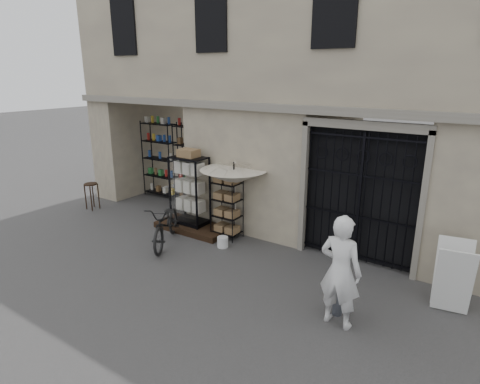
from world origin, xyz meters
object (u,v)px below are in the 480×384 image
Objects in this scene: bicycle at (168,243)px; market_umbrella at (234,173)px; white_bucket at (223,242)px; wire_rack at (227,209)px; wooden_stool at (92,196)px; shopkeeper at (336,323)px; display_cabinet at (190,194)px; easel_sign at (453,277)px; steel_bollard at (339,290)px.

market_umbrella is at bearing 18.30° from bicycle.
white_bucket is 1.37m from bicycle.
wooden_stool is (-4.68, -0.51, -0.32)m from wire_rack.
shopkeeper is at bearing -38.77° from bicycle.
white_bucket is (0.11, -0.63, -1.55)m from market_umbrella.
display_cabinet is 5.23m from shopkeeper.
bicycle is at bearing -63.18° from display_cabinet.
market_umbrella reaches higher than wooden_stool.
wooden_stool is at bearing -6.27° from shopkeeper.
bicycle is 1.60× the size of easel_sign.
wire_rack is 1.23× the size of easel_sign.
wooden_stool is (-3.52, -0.45, -0.53)m from display_cabinet.
shopkeeper is at bearing -30.15° from market_umbrella.
market_umbrella reaches higher than display_cabinet.
white_bucket is (0.27, -0.55, -0.61)m from wire_rack.
display_cabinet reaches higher than easel_sign.
market_umbrella is 8.86× the size of white_bucket.
market_umbrella is 2.36m from bicycle.
white_bucket is 0.29× the size of steel_bollard.
display_cabinet is at bearing 167.23° from easel_sign.
market_umbrella is (1.31, 0.14, 0.72)m from display_cabinet.
wooden_stool is at bearing 179.55° from white_bucket.
steel_bollard reaches higher than shopkeeper.
display_cabinet is 1.02× the size of shopkeeper.
white_bucket is at bearing -3.36° from bicycle.
wire_rack reaches higher than steel_bollard.
display_cabinet is at bearing 160.84° from white_bucket.
steel_bollard reaches higher than wooden_stool.
white_bucket is (1.42, -0.49, -0.83)m from display_cabinet.
wire_rack is at bearing 6.21° from wooden_stool.
bicycle is 2.14× the size of steel_bollard.
easel_sign is (1.57, 1.22, 0.18)m from steel_bollard.
wooden_stool is (-4.94, 0.04, 0.30)m from white_bucket.
bicycle is 4.57m from steel_bollard.
display_cabinet is 2.11× the size of steel_bollard.
shopkeeper is 2.18m from easel_sign.
display_cabinet is 0.83× the size of market_umbrella.
wooden_stool reaches higher than white_bucket.
wire_rack is 0.87m from white_bucket.
display_cabinet is 1.46m from bicycle.
bicycle is 6.15m from easel_sign.
shopkeeper is (3.37, -1.39, -0.13)m from white_bucket.
easel_sign is (5.12, -0.47, -0.10)m from wire_rack.
bicycle reaches higher than steel_bollard.
easel_sign is (6.09, 0.67, 0.64)m from bicycle.
bicycle reaches higher than white_bucket.
bicycle is at bearing 173.04° from steel_bollard.
easel_sign is at bearing 37.87° from steel_bollard.
market_umbrella is at bearing 99.59° from white_bucket.
market_umbrella reaches higher than steel_bollard.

